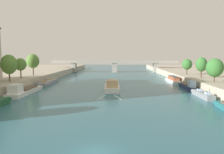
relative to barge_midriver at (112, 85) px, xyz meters
The scene contains 14 objects.
barge_midriver is the anchor object (origin of this frame).
wake_behind_barge 12.75m from the barge_midriver, 91.08° to the right, with size 5.60×5.98×0.03m.
moored_boat_left_midway 23.21m from the barge_midriver, 156.51° to the right, with size 3.43×15.68×3.01m.
moored_boat_left_upstream 23.28m from the barge_midriver, 156.59° to the left, with size 3.24×15.14×2.18m.
moored_boat_right_downstream 23.93m from the barge_midriver, 29.54° to the right, with size 1.83×10.22×2.25m.
moored_boat_right_lone 21.22m from the barge_midriver, ahead, with size 2.30×11.08×2.77m.
moored_boat_right_midway 25.08m from the barge_midriver, 33.83° to the left, with size 2.61×12.52×2.31m.
tree_left_by_lamp 28.30m from the barge_midriver, behind, with size 4.19×4.19×7.12m.
tree_left_second 29.12m from the barge_midriver, behind, with size 3.47×3.47×6.04m.
tree_left_distant 31.42m from the barge_midriver, 155.05° to the left, with size 4.29×4.29×7.37m.
tree_right_end_of_row 27.48m from the barge_midriver, ahead, with size 4.33×4.33×6.12m.
tree_right_far 28.23m from the barge_midriver, 11.51° to the left, with size 3.37×3.37×6.32m.
tree_right_nearest 31.69m from the barge_midriver, 32.45° to the left, with size 3.52×3.52×5.62m.
bridge_far 59.47m from the barge_midriver, 90.34° to the left, with size 70.46×4.40×6.63m.
Camera 1 is at (2.11, -19.17, 9.39)m, focal length 33.91 mm.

